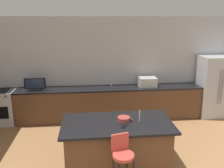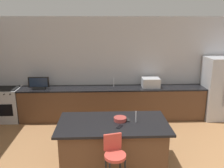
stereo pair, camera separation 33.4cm
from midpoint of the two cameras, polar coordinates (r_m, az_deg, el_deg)
The scene contains 13 objects.
wall_back at distance 6.73m, azimuth 2.10°, elevation 4.06°, with size 7.36×0.12×2.84m, color #BCBCC1.
counter_back at distance 6.62m, azimuth 1.59°, elevation -4.75°, with size 5.15×0.62×0.92m.
kitchen_island at distance 4.58m, azimuth 2.39°, elevation -14.44°, with size 2.05×1.09×0.90m.
refrigerator at distance 7.29m, azimuth 26.02°, elevation -0.99°, with size 0.87×0.74×1.76m.
range_oven at distance 7.06m, azimuth -23.02°, elevation -4.65°, with size 0.71×0.63×0.94m.
microwave at distance 6.60m, azimuth 10.90°, elevation 0.31°, with size 0.48×0.36×0.26m, color #B7BABF.
tv_monitor at distance 6.56m, azimuth -16.12°, elevation 0.09°, with size 0.55×0.16×0.34m.
sink_faucet_back at distance 6.54m, azimuth 1.90°, elevation 0.35°, with size 0.02×0.02×0.24m, color #B2B2B7.
sink_faucet_island at distance 4.39m, azimuth 8.07°, elevation -7.94°, with size 0.02×0.02×0.22m, color #B2B2B7.
bar_stool_center at distance 3.85m, azimuth 3.26°, elevation -18.16°, with size 0.35×0.37×1.01m.
fruit_bowl at distance 4.43m, azimuth 4.18°, elevation -8.60°, with size 0.24×0.24×0.07m, color #993833.
cell_phone at distance 4.21m, azimuth 4.15°, elevation -10.45°, with size 0.07×0.15×0.01m, color black.
tv_remote at distance 4.49m, azimuth 6.11°, elevation -8.71°, with size 0.04×0.17×0.02m, color black.
Camera 2 is at (-0.34, -2.19, 2.73)m, focal length 37.33 mm.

